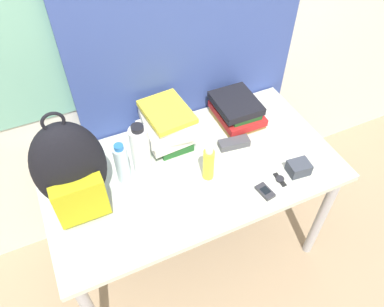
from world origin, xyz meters
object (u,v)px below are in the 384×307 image
object	(u,v)px
cell_phone	(265,191)
sunglasses_case	(234,143)
book_stack_left	(167,126)
book_stack_center	(237,110)
water_bottle	(122,164)
sunscreen_bottle	(209,164)
wristwatch	(280,179)
sports_bottle	(141,150)
backpack	(71,170)
camera_pouch	(299,168)

from	to	relation	value
cell_phone	sunglasses_case	bearing A→B (deg)	87.38
book_stack_left	book_stack_center	distance (m)	0.39
book_stack_left	sunglasses_case	bearing A→B (deg)	-29.10
sunglasses_case	cell_phone	bearing A→B (deg)	-92.62
book_stack_left	cell_phone	size ratio (longest dim) A/B	2.98
water_bottle	sunscreen_bottle	world-z (taller)	water_bottle
water_bottle	wristwatch	xyz separation A→B (m)	(0.63, -0.29, -0.10)
cell_phone	wristwatch	xyz separation A→B (m)	(0.10, 0.03, -0.00)
sunscreen_bottle	sports_bottle	bearing A→B (deg)	147.62
book_stack_left	sunscreen_bottle	xyz separation A→B (m)	(0.08, -0.28, -0.02)
book_stack_left	backpack	bearing A→B (deg)	-158.60
wristwatch	backpack	bearing A→B (deg)	163.52
sports_bottle	camera_pouch	world-z (taller)	sports_bottle
cell_phone	backpack	bearing A→B (deg)	159.21
backpack	sports_bottle	world-z (taller)	backpack
water_bottle	sports_bottle	size ratio (longest dim) A/B	0.80
backpack	book_stack_left	xyz separation A→B (m)	(0.47, 0.18, -0.11)
book_stack_left	camera_pouch	size ratio (longest dim) A/B	2.65
backpack	water_bottle	distance (m)	0.24
book_stack_center	wristwatch	size ratio (longest dim) A/B	3.34
book_stack_left	cell_phone	bearing A→B (deg)	-59.86
water_bottle	sports_bottle	xyz separation A→B (m)	(0.09, 0.02, 0.03)
book_stack_left	camera_pouch	distance (m)	0.64
backpack	sunscreen_bottle	world-z (taller)	backpack
water_bottle	wristwatch	distance (m)	0.70
book_stack_left	wristwatch	bearing A→B (deg)	-49.50
sunscreen_bottle	camera_pouch	xyz separation A→B (m)	(0.38, -0.15, -0.06)
backpack	water_bottle	bearing A→B (deg)	13.20
book_stack_center	sunscreen_bottle	distance (m)	0.41
backpack	sunscreen_bottle	distance (m)	0.57
sports_bottle	wristwatch	distance (m)	0.63
book_stack_center	wristwatch	world-z (taller)	book_stack_center
cell_phone	camera_pouch	distance (m)	0.20
book_stack_left	sports_bottle	world-z (taller)	sports_bottle
backpack	wristwatch	xyz separation A→B (m)	(0.83, -0.25, -0.21)
camera_pouch	book_stack_center	bearing A→B (deg)	100.96
backpack	wristwatch	size ratio (longest dim) A/B	6.10
sunglasses_case	camera_pouch	size ratio (longest dim) A/B	1.51
book_stack_center	wristwatch	distance (m)	0.44
backpack	book_stack_center	world-z (taller)	backpack
backpack	sunscreen_bottle	bearing A→B (deg)	-9.60
backpack	book_stack_left	distance (m)	0.51
sports_bottle	book_stack_center	bearing A→B (deg)	12.47
cell_phone	camera_pouch	size ratio (longest dim) A/B	0.89
backpack	sunglasses_case	size ratio (longest dim) A/B	3.20
book_stack_left	book_stack_center	size ratio (longest dim) A/B	1.00
backpack	water_bottle	xyz separation A→B (m)	(0.20, 0.05, -0.11)
water_bottle	camera_pouch	bearing A→B (deg)	-21.56
sunglasses_case	wristwatch	world-z (taller)	sunglasses_case
backpack	sports_bottle	distance (m)	0.32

